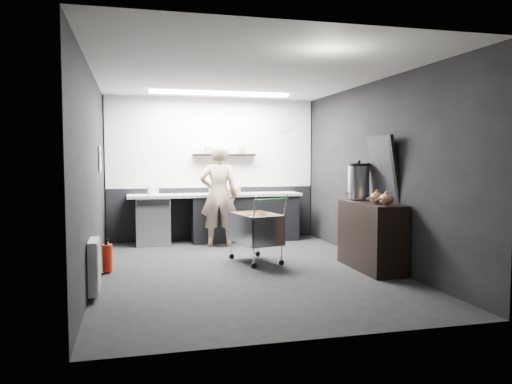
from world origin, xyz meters
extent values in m
plane|color=black|center=(0.00, 0.00, 0.00)|extent=(5.50, 5.50, 0.00)
plane|color=silver|center=(0.00, 0.00, 2.70)|extent=(5.50, 5.50, 0.00)
plane|color=black|center=(0.00, 2.75, 1.35)|extent=(5.50, 0.00, 5.50)
plane|color=black|center=(0.00, -2.75, 1.35)|extent=(5.50, 0.00, 5.50)
plane|color=black|center=(-2.00, 0.00, 1.35)|extent=(0.00, 5.50, 5.50)
plane|color=black|center=(2.00, 0.00, 1.35)|extent=(0.00, 5.50, 5.50)
cube|color=silver|center=(0.00, 2.73, 1.85)|extent=(3.95, 0.02, 1.70)
cube|color=black|center=(0.00, 2.73, 0.50)|extent=(3.95, 0.02, 1.00)
cube|color=black|center=(0.20, 2.62, 1.62)|extent=(1.20, 0.22, 0.04)
cylinder|color=silver|center=(1.40, 2.72, 2.15)|extent=(0.20, 0.03, 0.20)
cube|color=white|center=(-1.98, 1.30, 1.55)|extent=(0.02, 0.30, 0.40)
cube|color=red|center=(-1.98, 1.30, 1.62)|extent=(0.02, 0.22, 0.10)
cube|color=silver|center=(-1.94, -0.90, 0.35)|extent=(0.10, 0.50, 0.60)
cube|color=white|center=(0.00, 1.85, 2.67)|extent=(2.40, 0.20, 0.04)
cube|color=black|center=(0.55, 2.42, 0.42)|extent=(2.00, 0.56, 0.85)
cube|color=#A8A8A4|center=(0.00, 2.42, 0.88)|extent=(3.20, 0.60, 0.05)
cube|color=#9EA0A5|center=(-1.15, 2.42, 0.42)|extent=(0.60, 0.58, 0.85)
cube|color=black|center=(-1.15, 2.12, 0.78)|extent=(0.56, 0.02, 0.10)
imported|color=beige|center=(-0.02, 1.97, 0.91)|extent=(0.72, 0.53, 1.81)
cube|color=silver|center=(0.29, 0.48, 0.30)|extent=(0.72, 0.93, 0.02)
cube|color=silver|center=(0.03, 0.48, 0.51)|extent=(0.21, 0.81, 0.44)
cube|color=silver|center=(0.54, 0.48, 0.51)|extent=(0.21, 0.81, 0.44)
cube|color=silver|center=(0.29, 0.07, 0.51)|extent=(0.53, 0.14, 0.44)
cube|color=silver|center=(0.29, 0.88, 0.51)|extent=(0.53, 0.14, 0.44)
cylinder|color=silver|center=(0.06, 0.10, 0.17)|extent=(0.02, 0.02, 0.29)
cylinder|color=silver|center=(0.51, 0.10, 0.17)|extent=(0.02, 0.02, 0.29)
cylinder|color=silver|center=(0.06, 0.85, 0.17)|extent=(0.02, 0.02, 0.29)
cylinder|color=silver|center=(0.51, 0.85, 0.17)|extent=(0.02, 0.02, 0.29)
cylinder|color=#23802E|center=(0.29, 0.01, 0.98)|extent=(0.53, 0.16, 0.03)
cube|color=olive|center=(0.17, 0.58, 0.50)|extent=(0.30, 0.34, 0.37)
cube|color=olive|center=(0.42, 0.36, 0.48)|extent=(0.27, 0.32, 0.33)
cylinder|color=black|center=(0.06, 0.10, 0.04)|extent=(0.08, 0.05, 0.08)
cylinder|color=black|center=(0.06, 0.85, 0.04)|extent=(0.08, 0.05, 0.08)
cylinder|color=black|center=(0.51, 0.10, 0.04)|extent=(0.08, 0.05, 0.08)
cylinder|color=black|center=(0.51, 0.85, 0.04)|extent=(0.08, 0.05, 0.08)
cube|color=black|center=(1.74, -0.38, 0.47)|extent=(0.47, 1.26, 0.94)
cylinder|color=silver|center=(1.74, 0.04, 1.21)|extent=(0.31, 0.31, 0.48)
cylinder|color=black|center=(1.74, 0.04, 1.47)|extent=(0.31, 0.31, 0.04)
sphere|color=black|center=(1.74, 0.04, 1.51)|extent=(0.05, 0.05, 0.05)
ellipsoid|color=brown|center=(1.74, -0.53, 1.03)|extent=(0.19, 0.19, 0.15)
ellipsoid|color=brown|center=(1.74, -0.80, 1.03)|extent=(0.19, 0.19, 0.15)
cube|color=black|center=(1.94, -0.32, 1.41)|extent=(0.21, 0.73, 0.94)
cube|color=black|center=(1.92, -0.32, 1.41)|extent=(0.15, 0.63, 0.81)
cylinder|color=red|center=(-1.85, 0.28, 0.21)|extent=(0.14, 0.14, 0.37)
cone|color=black|center=(-1.85, 0.28, 0.41)|extent=(0.09, 0.09, 0.05)
cylinder|color=black|center=(-1.85, 0.28, 0.45)|extent=(0.03, 0.03, 0.05)
cube|color=#A17856|center=(0.17, 2.37, 0.95)|extent=(0.63, 0.57, 0.10)
cylinder|color=white|center=(0.17, 2.42, 1.00)|extent=(0.20, 0.20, 0.20)
cube|color=silver|center=(-1.15, 2.37, 0.98)|extent=(0.20, 0.17, 0.15)
camera|label=1|loc=(-1.51, -6.72, 1.58)|focal=35.00mm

